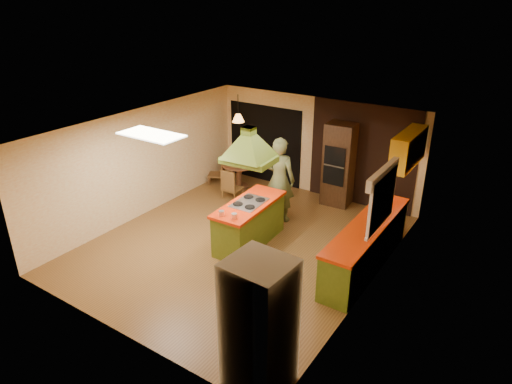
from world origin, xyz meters
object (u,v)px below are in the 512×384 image
Objects in this scene: kitchen_island at (249,223)px; dining_table at (239,171)px; canister_large at (383,200)px; wall_oven at (339,164)px; refrigerator at (259,326)px; man at (279,180)px.

kitchen_island reaches higher than dining_table.
dining_table is 4.32m from canister_large.
kitchen_island is 0.92× the size of wall_oven.
kitchen_island is at bearing -107.10° from wall_oven.
dining_table is at bearing -171.79° from wall_oven.
refrigerator is 6.01m from wall_oven.
refrigerator is at bearing -52.24° from dining_table.
refrigerator is 2.15× the size of dining_table.
dining_table is at bearing 167.74° from canister_large.
wall_oven is at bearing 11.39° from dining_table.
refrigerator is 0.93× the size of wall_oven.
man is 0.96× the size of wall_oven.
refrigerator is (2.21, -3.00, 0.48)m from kitchen_island.
wall_oven reaches higher than canister_large.
dining_table is at bearing -39.39° from man.
wall_oven reaches higher than dining_table.
wall_oven is at bearing -126.24° from man.
kitchen_island is 0.99× the size of refrigerator.
wall_oven is at bearing 107.84° from refrigerator.
wall_oven is 2.70m from dining_table.
wall_oven is at bearing 138.10° from canister_large.
man reaches higher than kitchen_island.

